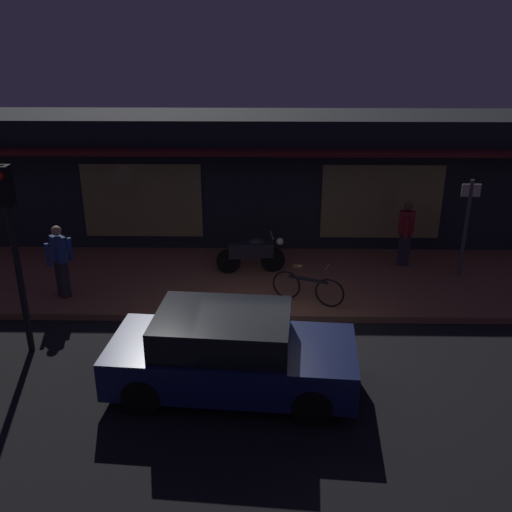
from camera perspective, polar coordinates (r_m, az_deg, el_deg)
name	(u,v)px	position (r m, az deg, el deg)	size (l,w,h in m)	color
ground_plane	(259,347)	(11.08, 0.28, -9.18)	(60.00, 60.00, 0.00)	black
sidewalk_slab	(261,280)	(13.71, 0.46, -2.48)	(18.00, 4.00, 0.15)	brown
storefront_building	(262,178)	(16.37, 0.61, 7.94)	(18.00, 3.30, 3.60)	black
motorcycle	(252,253)	(13.82, -0.40, 0.29)	(1.70, 0.55, 0.97)	black
bicycle_parked	(308,287)	(12.35, 5.25, -3.20)	(1.54, 0.71, 0.91)	black
person_photographer	(60,260)	(13.12, -19.23, -0.38)	(0.50, 0.49, 1.67)	#28232D
person_bystander	(406,232)	(14.62, 14.93, 2.34)	(0.42, 0.62, 1.67)	#28232D
sign_post	(466,223)	(14.21, 20.55, 3.17)	(0.44, 0.09, 2.40)	#47474C
traffic_light_pole	(11,228)	(10.81, -23.56, 2.58)	(0.24, 0.33, 3.60)	black
parked_car_far	(230,353)	(9.55, -2.69, -9.78)	(4.22, 2.07, 1.42)	black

